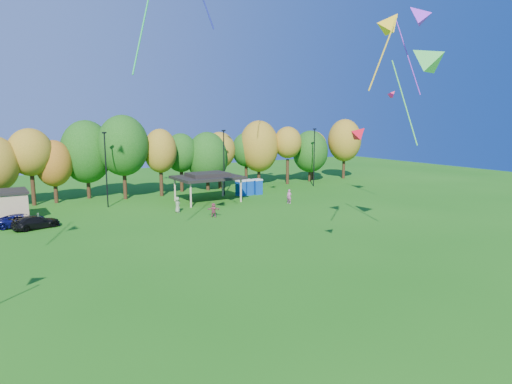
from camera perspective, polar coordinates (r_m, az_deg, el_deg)
ground at (r=22.28m, az=4.21°, el=-19.74°), size 160.00×160.00×0.00m
tree_line at (r=62.25m, az=-22.24°, el=4.13°), size 93.57×10.55×11.15m
lamp_posts at (r=57.58m, az=-18.24°, el=2.97°), size 64.50×0.25×9.09m
pavilion at (r=59.03m, az=-6.07°, el=1.90°), size 8.20×6.20×3.77m
porta_potties at (r=64.00m, az=-0.89°, el=0.60°), size 3.75×1.41×2.18m
car_c at (r=51.14m, az=-27.17°, el=-3.18°), size 4.96×2.90×1.30m
car_d at (r=49.73m, az=-25.80°, el=-3.41°), size 4.75×2.84×1.29m
far_person_1 at (r=52.88m, az=-9.79°, el=-1.59°), size 0.68×0.95×1.82m
far_person_2 at (r=57.85m, az=4.16°, el=-0.56°), size 0.66×0.77×1.79m
far_person_3 at (r=50.05m, az=-5.33°, el=-2.26°), size 1.50×1.16×1.58m
far_person_5 at (r=49.52m, az=-25.52°, el=-3.26°), size 1.00×0.82×1.59m
kite_1 at (r=33.89m, az=16.57°, el=19.65°), size 3.48×2.25×5.64m
kite_8 at (r=56.58m, az=16.69°, el=11.68°), size 1.53×1.40×1.23m
kite_9 at (r=30.85m, az=12.86°, el=7.27°), size 1.49×1.25×1.32m
kite_12 at (r=48.37m, az=19.41°, el=20.21°), size 3.94×4.80×8.74m
kite_13 at (r=36.63m, az=20.18°, el=15.45°), size 3.08×5.00×7.99m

